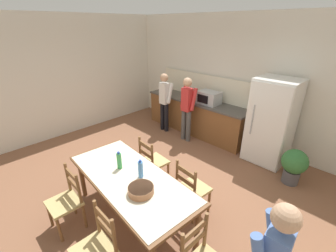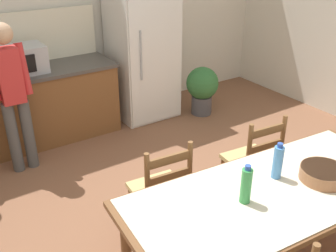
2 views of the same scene
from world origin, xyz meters
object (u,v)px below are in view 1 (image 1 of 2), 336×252
dining_table (130,181)px  potted_plant (294,164)px  microwave (209,98)px  person_at_counter (187,106)px  chair_side_far_left (153,162)px  serving_bowl (141,190)px  bottle_near_centre (119,161)px  person_at_sink (165,100)px  refrigerator (271,122)px  chair_side_near_right (97,249)px  chair_side_near_left (67,201)px  bottle_off_centre (141,169)px  chair_side_far_right (192,189)px

dining_table → potted_plant: bearing=61.7°
microwave → person_at_counter: size_ratio=0.32×
dining_table → chair_side_far_left: chair_side_far_left is taller
serving_bowl → chair_side_far_left: chair_side_far_left is taller
bottle_near_centre → potted_plant: bearing=57.1°
person_at_sink → person_at_counter: size_ratio=0.99×
person_at_sink → dining_table: bearing=-143.2°
refrigerator → chair_side_far_left: refrigerator is taller
bottle_near_centre → chair_side_near_right: bearing=-49.6°
serving_bowl → bottle_near_centre: bearing=169.6°
chair_side_near_left → bottle_off_centre: bearing=52.6°
chair_side_near_right → chair_side_far_right: bearing=87.0°
bottle_off_centre → person_at_counter: 2.65m
serving_bowl → chair_side_near_right: chair_side_near_right is taller
serving_bowl → person_at_sink: person_at_sink is taller
refrigerator → serving_bowl: bearing=-96.2°
bottle_near_centre → person_at_counter: 2.58m
chair_side_near_right → person_at_sink: size_ratio=0.59×
chair_side_near_left → chair_side_far_right: 1.76m
chair_side_near_right → bottle_near_centre: bearing=131.8°
refrigerator → person_at_sink: refrigerator is taller
chair_side_near_left → chair_side_far_left: size_ratio=1.00×
chair_side_near_right → potted_plant: size_ratio=1.36×
chair_side_near_right → chair_side_far_left: (-0.83, 1.55, 0.00)m
person_at_sink → chair_side_near_left: bearing=-157.4°
chair_side_near_left → potted_plant: (1.89, 3.24, -0.06)m
chair_side_near_left → person_at_sink: (-1.33, 3.19, 0.42)m
dining_table → potted_plant: 2.90m
dining_table → bottle_off_centre: (0.11, 0.10, 0.20)m
dining_table → bottle_off_centre: 0.25m
refrigerator → chair_side_far_left: 2.49m
chair_side_near_left → person_at_counter: 3.24m
chair_side_near_left → person_at_counter: size_ratio=0.58×
person_at_counter → serving_bowl: bearing=-150.6°
chair_side_near_left → potted_plant: chair_side_near_left is taller
refrigerator → potted_plant: size_ratio=2.61×
chair_side_far_right → person_at_counter: person_at_counter is taller
microwave → bottle_off_centre: microwave is taller
bottle_near_centre → chair_side_near_right: size_ratio=0.30×
dining_table → chair_side_near_left: 0.91m
chair_side_near_right → person_at_counter: 3.59m
bottle_off_centre → person_at_sink: bearing=129.6°
serving_bowl → potted_plant: serving_bowl is taller
dining_table → chair_side_far_right: bearing=53.2°
bottle_near_centre → chair_side_near_right: 1.13m
chair_side_near_right → potted_plant: chair_side_near_right is taller
refrigerator → person_at_sink: size_ratio=1.13×
microwave → chair_side_near_right: 4.00m
chair_side_near_right → chair_side_far_left: bearing=119.6°
chair_side_far_right → person_at_sink: bearing=-31.2°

